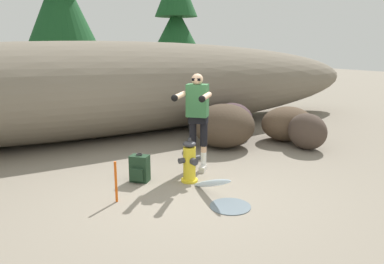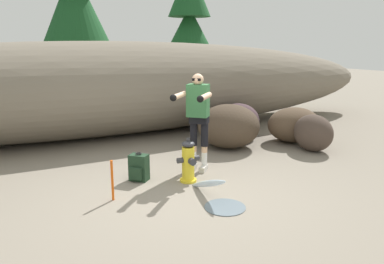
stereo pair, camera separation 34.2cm
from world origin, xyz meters
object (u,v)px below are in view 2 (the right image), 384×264
object	(u,v)px
spare_backpack	(139,168)
boulder_small	(313,133)
fire_hydrant	(188,162)
utility_worker	(198,110)
survey_stake	(112,180)
boulder_large	(294,125)
boulder_outlier	(238,121)
boulder_mid	(229,126)

from	to	relation	value
spare_backpack	boulder_small	size ratio (longest dim) A/B	0.51
boulder_small	fire_hydrant	bearing A→B (deg)	-171.74
utility_worker	survey_stake	world-z (taller)	utility_worker
fire_hydrant	boulder_large	world-z (taller)	boulder_large
utility_worker	boulder_large	world-z (taller)	utility_worker
spare_backpack	boulder_small	xyz separation A→B (m)	(3.88, 0.04, 0.17)
utility_worker	boulder_small	bearing A→B (deg)	134.87
spare_backpack	boulder_small	world-z (taller)	boulder_small
boulder_outlier	survey_stake	size ratio (longest dim) A/B	1.68
boulder_mid	boulder_outlier	size ratio (longest dim) A/B	1.34
boulder_mid	boulder_small	distance (m)	1.79
boulder_large	boulder_mid	distance (m)	1.64
boulder_large	boulder_small	bearing A→B (deg)	-102.47
utility_worker	boulder_small	world-z (taller)	utility_worker
boulder_mid	boulder_small	world-z (taller)	boulder_mid
boulder_small	boulder_large	bearing A→B (deg)	77.53
spare_backpack	fire_hydrant	bearing A→B (deg)	104.08
boulder_mid	survey_stake	bearing A→B (deg)	-150.90
boulder_outlier	boulder_small	bearing A→B (deg)	-65.54
boulder_mid	survey_stake	world-z (taller)	boulder_mid
fire_hydrant	utility_worker	world-z (taller)	utility_worker
boulder_mid	survey_stake	xyz separation A→B (m)	(-3.03, -1.69, -0.18)
boulder_small	survey_stake	bearing A→B (deg)	-171.79
fire_hydrant	boulder_large	bearing A→B (deg)	20.23
boulder_small	boulder_outlier	world-z (taller)	boulder_outlier
boulder_small	boulder_outlier	size ratio (longest dim) A/B	0.91
fire_hydrant	spare_backpack	size ratio (longest dim) A/B	1.57
boulder_large	survey_stake	world-z (taller)	boulder_large
fire_hydrant	boulder_small	world-z (taller)	boulder_small
boulder_small	spare_backpack	bearing A→B (deg)	-179.42
boulder_small	boulder_mid	bearing A→B (deg)	144.21
survey_stake	boulder_outlier	bearing A→B (deg)	32.05
boulder_mid	boulder_small	xyz separation A→B (m)	(1.45, -1.04, -0.09)
spare_backpack	boulder_mid	bearing A→B (deg)	159.04
boulder_small	survey_stake	xyz separation A→B (m)	(-4.48, -0.65, -0.09)
boulder_large	boulder_outlier	world-z (taller)	boulder_outlier
spare_backpack	boulder_outlier	world-z (taller)	boulder_outlier
boulder_large	boulder_outlier	xyz separation A→B (m)	(-0.94, 0.91, 0.02)
utility_worker	boulder_small	size ratio (longest dim) A/B	1.88
boulder_large	survey_stake	size ratio (longest dim) A/B	2.11
fire_hydrant	survey_stake	xyz separation A→B (m)	(-1.31, -0.19, -0.04)
boulder_outlier	survey_stake	world-z (taller)	boulder_outlier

